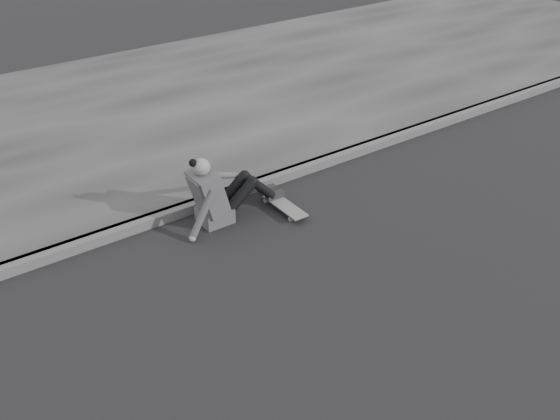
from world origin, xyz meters
The scene contains 5 objects.
ground centered at (0.00, 0.00, 0.00)m, with size 80.00×80.00×0.00m, color black.
curb centered at (0.00, 2.58, 0.06)m, with size 24.00×0.16×0.12m, color #525252.
sidewalk centered at (0.00, 5.60, 0.06)m, with size 24.00×6.00×0.12m, color #383838.
skateboard centered at (0.37, 1.97, 0.07)m, with size 0.20×0.78×0.09m.
seated_woman centered at (-0.37, 2.21, 0.36)m, with size 1.38×0.46×0.88m.
Camera 1 is at (-3.39, -3.28, 3.97)m, focal length 40.00 mm.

